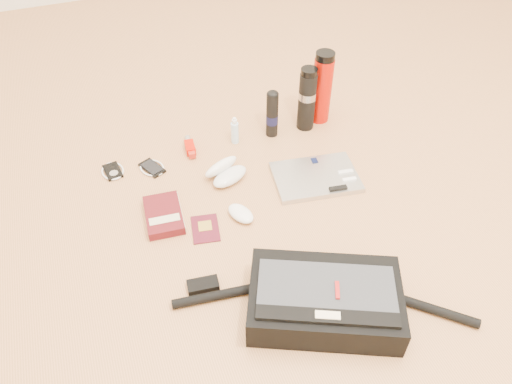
# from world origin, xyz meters

# --- Properties ---
(ground) EXTENTS (4.00, 4.00, 0.00)m
(ground) POSITION_xyz_m (0.00, 0.00, 0.00)
(ground) COLOR #BD814E
(ground) RESTS_ON ground
(messenger_bag) EXTENTS (0.76, 0.42, 0.11)m
(messenger_bag) POSITION_xyz_m (-0.01, -0.31, 0.05)
(messenger_bag) COLOR black
(messenger_bag) RESTS_ON ground
(laptop) EXTENTS (0.32, 0.24, 0.03)m
(laptop) POSITION_xyz_m (0.20, 0.17, 0.01)
(laptop) COLOR #B0B1B3
(laptop) RESTS_ON ground
(book) EXTENTS (0.13, 0.19, 0.03)m
(book) POSITION_xyz_m (-0.34, 0.18, 0.02)
(book) COLOR #4B0E13
(book) RESTS_ON ground
(passport) EXTENTS (0.10, 0.13, 0.01)m
(passport) POSITION_xyz_m (-0.23, 0.09, 0.00)
(passport) COLOR #4A0E1C
(passport) RESTS_ON ground
(mouse) EXTENTS (0.09, 0.12, 0.03)m
(mouse) POSITION_xyz_m (-0.10, 0.10, 0.02)
(mouse) COLOR white
(mouse) RESTS_ON ground
(sunglasses_case) EXTENTS (0.18, 0.16, 0.08)m
(sunglasses_case) POSITION_xyz_m (-0.09, 0.29, 0.03)
(sunglasses_case) COLOR silver
(sunglasses_case) RESTS_ON ground
(ipod) EXTENTS (0.09, 0.09, 0.01)m
(ipod) POSITION_xyz_m (-0.46, 0.46, 0.00)
(ipod) COLOR black
(ipod) RESTS_ON ground
(phone) EXTENTS (0.10, 0.11, 0.01)m
(phone) POSITION_xyz_m (-0.32, 0.43, 0.01)
(phone) COLOR black
(phone) RESTS_ON ground
(inhaler) EXTENTS (0.04, 0.12, 0.03)m
(inhaler) POSITION_xyz_m (-0.17, 0.48, 0.02)
(inhaler) COLOR #C30F00
(inhaler) RESTS_ON ground
(spray_bottle) EXTENTS (0.03, 0.03, 0.11)m
(spray_bottle) POSITION_xyz_m (0.01, 0.47, 0.05)
(spray_bottle) COLOR #B5DCFA
(spray_bottle) RESTS_ON ground
(aerosol_can) EXTENTS (0.06, 0.06, 0.19)m
(aerosol_can) POSITION_xyz_m (0.16, 0.47, 0.10)
(aerosol_can) COLOR black
(aerosol_can) RESTS_ON ground
(thermos_black) EXTENTS (0.08, 0.08, 0.26)m
(thermos_black) POSITION_xyz_m (0.30, 0.47, 0.13)
(thermos_black) COLOR black
(thermos_black) RESTS_ON ground
(thermos_red) EXTENTS (0.09, 0.09, 0.29)m
(thermos_red) POSITION_xyz_m (0.37, 0.49, 0.14)
(thermos_red) COLOR #AF0E03
(thermos_red) RESTS_ON ground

